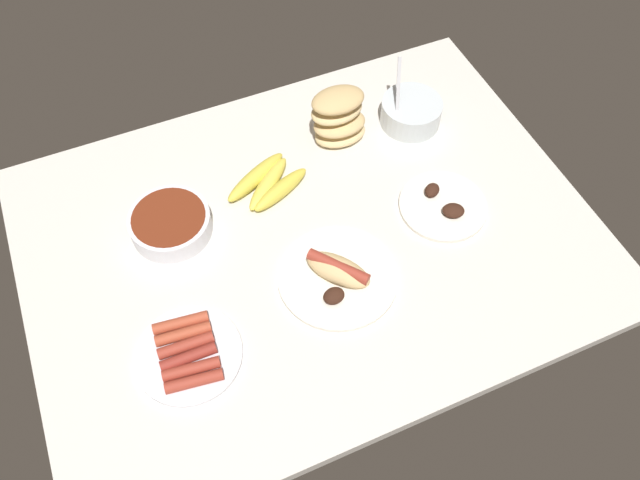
# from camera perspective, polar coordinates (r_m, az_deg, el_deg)

# --- Properties ---
(ground_plane) EXTENTS (1.20, 0.90, 0.03)m
(ground_plane) POSITION_cam_1_polar(r_m,az_deg,el_deg) (1.39, -0.91, 0.16)
(ground_plane) COLOR silver
(bowl_chili) EXTENTS (0.17, 0.17, 0.05)m
(bowl_chili) POSITION_cam_1_polar(r_m,az_deg,el_deg) (1.39, -13.21, 1.48)
(bowl_chili) COLOR white
(bowl_chili) RESTS_ON ground_plane
(banana_bunch) EXTENTS (0.21, 0.16, 0.04)m
(banana_bunch) POSITION_cam_1_polar(r_m,az_deg,el_deg) (1.44, -4.71, 5.09)
(banana_bunch) COLOR gold
(banana_bunch) RESTS_ON ground_plane
(bread_stack) EXTENTS (0.14, 0.10, 0.14)m
(bread_stack) POSITION_cam_1_polar(r_m,az_deg,el_deg) (1.50, 1.66, 10.92)
(bread_stack) COLOR #E5C689
(bread_stack) RESTS_ON ground_plane
(plate_grilled_meat) EXTENTS (0.20, 0.20, 0.03)m
(plate_grilled_meat) POSITION_cam_1_polar(r_m,az_deg,el_deg) (1.44, 10.93, 3.06)
(plate_grilled_meat) COLOR white
(plate_grilled_meat) RESTS_ON ground_plane
(plate_sausages) EXTENTS (0.21, 0.21, 0.03)m
(plate_sausages) POSITION_cam_1_polar(r_m,az_deg,el_deg) (1.25, -11.69, -9.86)
(plate_sausages) COLOR white
(plate_sausages) RESTS_ON ground_plane
(bowl_coleslaw) EXTENTS (0.15, 0.15, 0.16)m
(bowl_coleslaw) POSITION_cam_1_polar(r_m,az_deg,el_deg) (1.58, 8.13, 11.30)
(bowl_coleslaw) COLOR silver
(bowl_coleslaw) RESTS_ON ground_plane
(plate_hotdog_assembled) EXTENTS (0.25, 0.25, 0.06)m
(plate_hotdog_assembled) POSITION_cam_1_polar(r_m,az_deg,el_deg) (1.30, 1.60, -3.09)
(plate_hotdog_assembled) COLOR white
(plate_hotdog_assembled) RESTS_ON ground_plane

